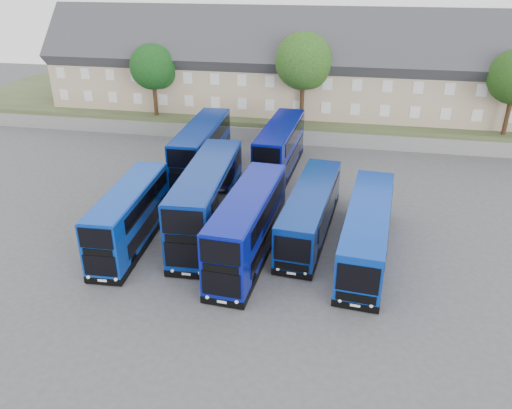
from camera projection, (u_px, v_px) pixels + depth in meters
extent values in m
plane|color=#48484D|center=(224.00, 264.00, 31.64)|extent=(120.00, 120.00, 0.00)
cube|color=slate|center=(280.00, 136.00, 52.48)|extent=(70.00, 0.40, 1.50)
cube|color=#424B2A|center=(292.00, 109.00, 61.19)|extent=(80.00, 20.00, 2.00)
cube|color=tan|center=(91.00, 75.00, 60.03)|extent=(6.00, 8.00, 6.00)
cube|color=#333338|center=(88.00, 49.00, 58.71)|extent=(6.00, 10.40, 10.40)
cube|color=brown|center=(95.00, 15.00, 56.77)|extent=(0.60, 0.90, 1.40)
cube|color=tan|center=(138.00, 77.00, 59.00)|extent=(6.00, 8.00, 6.00)
cube|color=#333338|center=(135.00, 51.00, 57.68)|extent=(6.00, 10.40, 10.40)
cube|color=brown|center=(144.00, 16.00, 55.74)|extent=(0.60, 0.90, 1.40)
cube|color=tan|center=(187.00, 79.00, 57.97)|extent=(6.00, 8.00, 6.00)
cube|color=#333338|center=(185.00, 52.00, 56.65)|extent=(6.00, 10.40, 10.40)
cube|color=brown|center=(196.00, 17.00, 54.71)|extent=(0.60, 0.90, 1.40)
cube|color=tan|center=(237.00, 81.00, 56.94)|extent=(6.00, 8.00, 6.00)
cube|color=#333338|center=(236.00, 54.00, 55.62)|extent=(6.00, 10.40, 10.40)
cube|color=brown|center=(249.00, 18.00, 53.68)|extent=(0.60, 0.90, 1.40)
cube|color=tan|center=(289.00, 83.00, 55.91)|extent=(6.00, 8.00, 6.00)
cube|color=#333338|center=(290.00, 56.00, 54.59)|extent=(6.00, 10.40, 10.40)
cube|color=brown|center=(305.00, 19.00, 52.65)|extent=(0.60, 0.90, 1.40)
cube|color=tan|center=(343.00, 86.00, 54.88)|extent=(6.00, 8.00, 6.00)
cube|color=#333338|center=(345.00, 58.00, 53.56)|extent=(6.00, 10.40, 10.40)
cube|color=brown|center=(363.00, 20.00, 51.62)|extent=(0.60, 0.90, 1.40)
cube|color=tan|center=(399.00, 88.00, 53.85)|extent=(6.00, 8.00, 6.00)
cube|color=#333338|center=(403.00, 60.00, 52.53)|extent=(6.00, 10.40, 10.40)
cube|color=brown|center=(423.00, 21.00, 50.59)|extent=(0.60, 0.90, 1.40)
cube|color=tan|center=(457.00, 91.00, 52.82)|extent=(6.00, 8.00, 6.00)
cube|color=#333338|center=(462.00, 62.00, 51.50)|extent=(6.00, 10.40, 10.40)
cube|color=brown|center=(485.00, 23.00, 49.56)|extent=(0.60, 0.90, 1.40)
cube|color=#0833A0|center=(130.00, 215.00, 33.04)|extent=(2.80, 10.13, 3.66)
cube|color=black|center=(133.00, 240.00, 33.87)|extent=(2.84, 10.17, 0.45)
cube|color=black|center=(100.00, 266.00, 28.89)|extent=(1.98, 0.16, 1.37)
cube|color=black|center=(95.00, 239.00, 28.10)|extent=(1.98, 0.16, 1.28)
cylinder|color=black|center=(102.00, 258.00, 31.40)|extent=(0.35, 1.01, 1.00)
cube|color=navy|center=(208.00, 198.00, 34.38)|extent=(3.35, 12.20, 4.48)
cube|color=black|center=(209.00, 228.00, 35.39)|extent=(3.39, 12.24, 0.45)
cube|color=black|center=(185.00, 256.00, 29.37)|extent=(2.44, 0.18, 1.65)
cube|color=black|center=(182.00, 223.00, 28.41)|extent=(2.44, 0.18, 1.54)
cylinder|color=black|center=(177.00, 252.00, 32.04)|extent=(0.35, 1.01, 1.00)
cube|color=#07128D|center=(248.00, 224.00, 31.44)|extent=(3.19, 11.16, 4.06)
cube|color=black|center=(248.00, 252.00, 32.36)|extent=(3.23, 11.20, 0.45)
cube|color=black|center=(221.00, 285.00, 26.99)|extent=(2.20, 0.20, 1.50)
cube|color=black|center=(220.00, 253.00, 26.11)|extent=(2.20, 0.20, 1.40)
cylinder|color=black|center=(216.00, 275.00, 29.64)|extent=(0.36, 1.02, 1.00)
cube|color=navy|center=(202.00, 149.00, 43.83)|extent=(2.91, 11.55, 4.24)
cube|color=black|center=(203.00, 172.00, 44.78)|extent=(2.95, 11.59, 0.45)
cube|color=black|center=(183.00, 184.00, 39.09)|extent=(2.31, 0.12, 1.57)
cube|color=black|center=(182.00, 159.00, 38.17)|extent=(2.31, 0.12, 1.46)
cylinder|color=black|center=(179.00, 184.00, 41.73)|extent=(0.33, 1.01, 1.00)
cube|color=#070F87|center=(280.00, 147.00, 44.45)|extent=(3.09, 11.20, 4.08)
cube|color=black|center=(279.00, 169.00, 45.37)|extent=(3.14, 11.24, 0.45)
cube|color=black|center=(266.00, 180.00, 39.96)|extent=(2.22, 0.18, 1.51)
cube|color=black|center=(266.00, 156.00, 39.07)|extent=(2.22, 0.18, 1.41)
cylinder|color=black|center=(259.00, 180.00, 42.61)|extent=(0.35, 1.01, 1.00)
cube|color=navy|center=(311.00, 209.00, 34.58)|extent=(3.53, 12.14, 2.94)
cube|color=black|center=(309.00, 229.00, 35.25)|extent=(3.57, 12.18, 0.45)
cube|color=black|center=(292.00, 250.00, 29.29)|extent=(2.19, 0.25, 1.60)
cylinder|color=black|center=(282.00, 251.00, 32.16)|extent=(0.39, 1.02, 1.00)
cube|color=#0933A5|center=(367.00, 229.00, 31.93)|extent=(3.66, 12.57, 3.06)
cube|color=black|center=(365.00, 250.00, 32.62)|extent=(3.70, 12.62, 0.45)
cube|color=black|center=(358.00, 279.00, 26.45)|extent=(2.28, 0.26, 1.65)
cylinder|color=black|center=(340.00, 278.00, 29.37)|extent=(0.39, 1.02, 1.00)
cylinder|color=#382314|center=(155.00, 98.00, 54.40)|extent=(0.44, 0.44, 3.75)
sphere|color=#0E3411|center=(152.00, 67.00, 52.92)|extent=(4.80, 4.80, 4.80)
sphere|color=#0E3411|center=(160.00, 73.00, 53.49)|extent=(3.30, 3.30, 3.30)
cylinder|color=#382314|center=(302.00, 101.00, 51.92)|extent=(0.44, 0.44, 4.50)
sphere|color=#103D13|center=(304.00, 61.00, 50.15)|extent=(5.76, 5.76, 5.76)
sphere|color=#103D13|center=(309.00, 69.00, 50.79)|extent=(3.96, 3.96, 3.96)
cylinder|color=#382314|center=(507.00, 114.00, 48.16)|extent=(0.44, 0.44, 4.00)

